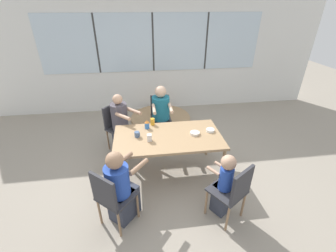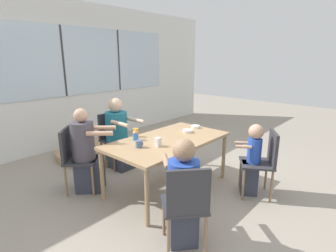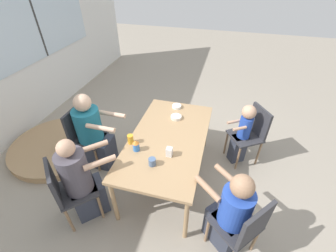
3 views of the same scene
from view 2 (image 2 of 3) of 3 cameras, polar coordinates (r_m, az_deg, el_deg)
name	(u,v)px [view 2 (image 2 of 3)]	position (r m, az deg, el deg)	size (l,w,h in m)	color
ground_plane	(168,187)	(3.75, 0.00, -13.24)	(16.00, 16.00, 0.00)	gray
wall_back_with_windows	(64,75)	(5.48, -21.79, 10.28)	(8.40, 0.08, 2.80)	silver
dining_table	(168,143)	(3.49, 0.00, -3.73)	(1.67, 0.91, 0.71)	tan
chair_for_woman_green_shirt	(74,154)	(3.69, -19.80, -5.80)	(0.57, 0.57, 0.87)	#333338
chair_for_man_blue_shirt	(186,202)	(2.42, 3.96, -16.15)	(0.56, 0.56, 0.87)	#333338
chair_for_man_teal_shirt	(112,134)	(4.42, -12.08, -1.82)	(0.40, 0.40, 0.87)	#333338
chair_for_toddler	(265,158)	(3.57, 20.28, -6.52)	(0.55, 0.55, 0.87)	#333338
person_woman_green_shirt	(87,155)	(3.65, -17.30, -5.97)	(0.59, 0.59, 1.13)	#333847
person_man_blue_shirt	(183,196)	(2.58, 3.20, -14.97)	(0.57, 0.60, 1.07)	#333847
person_man_teal_shirt	(118,137)	(4.29, -10.73, -2.42)	(0.37, 0.66, 1.14)	#333847
person_toddler	(252,160)	(3.56, 17.83, -7.01)	(0.32, 0.36, 0.96)	#333847
coffee_mug	(139,144)	(3.17, -6.32, -3.89)	(0.09, 0.08, 0.09)	slate
sippy_cup	(136,135)	(3.44, -7.06, -1.86)	(0.08, 0.08, 0.14)	blue
juice_glass	(136,133)	(3.59, -7.04, -1.43)	(0.07, 0.07, 0.11)	gold
milk_carton_small	(158,142)	(3.19, -2.25, -3.49)	(0.07, 0.07, 0.11)	silver
bowl_white_shallow	(188,131)	(3.78, 4.36, -1.12)	(0.15, 0.15, 0.04)	silver
bowl_cereal	(195,127)	(4.02, 6.01, -0.16)	(0.13, 0.13, 0.04)	white
folded_table_stack	(96,151)	(5.08, -15.31, -5.30)	(1.41, 1.41, 0.12)	tan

